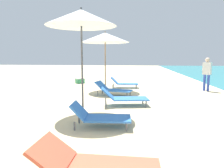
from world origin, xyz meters
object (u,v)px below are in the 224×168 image
at_px(lounger_second_inland, 99,116).
at_px(lounger_farthest_shoreside, 124,83).
at_px(lounger_nearest_shoreside, 95,165).
at_px(umbrella_farthest, 105,38).
at_px(lounger_farthest_inland, 113,89).
at_px(cooler_box, 80,81).
at_px(person_walking_near, 207,71).
at_px(lounger_second_shoreside, 124,97).
at_px(umbrella_second, 81,18).

bearing_deg(lounger_second_inland, lounger_farthest_shoreside, 84.20).
height_order(lounger_nearest_shoreside, umbrella_farthest, umbrella_farthest).
bearing_deg(lounger_farthest_inland, cooler_box, 135.88).
height_order(lounger_farthest_inland, person_walking_near, person_walking_near).
bearing_deg(lounger_second_shoreside, lounger_second_inland, -109.93).
height_order(lounger_second_shoreside, lounger_farthest_shoreside, lounger_second_shoreside).
bearing_deg(lounger_nearest_shoreside, lounger_farthest_inland, 94.65).
distance_m(lounger_second_shoreside, cooler_box, 6.22).
bearing_deg(cooler_box, umbrella_second, -73.39).
relative_size(lounger_farthest_shoreside, cooler_box, 2.41).
bearing_deg(lounger_farthest_shoreside, lounger_second_shoreside, -89.33).
bearing_deg(umbrella_second, lounger_farthest_shoreside, 80.59).
bearing_deg(person_walking_near, lounger_farthest_shoreside, -64.01).
bearing_deg(cooler_box, lounger_second_shoreside, -61.15).
xyz_separation_m(umbrella_second, lounger_second_shoreside, (1.07, 1.02, -2.30)).
xyz_separation_m(umbrella_second, lounger_farthest_shoreside, (0.82, 4.92, -2.32)).
bearing_deg(lounger_second_shoreside, umbrella_second, -145.83).
bearing_deg(person_walking_near, lounger_nearest_shoreside, 7.79).
bearing_deg(umbrella_second, umbrella_farthest, 89.82).
relative_size(lounger_nearest_shoreside, umbrella_farthest, 0.56).
xyz_separation_m(lounger_farthest_shoreside, person_walking_near, (3.86, -0.52, 0.67)).
distance_m(lounger_nearest_shoreside, cooler_box, 10.06).
xyz_separation_m(lounger_second_shoreside, lounger_second_inland, (-0.39, -2.13, -0.02)).
height_order(lounger_nearest_shoreside, lounger_second_shoreside, lounger_second_shoreside).
relative_size(umbrella_second, lounger_second_shoreside, 1.82).
bearing_deg(lounger_second_inland, person_walking_near, 49.56).
bearing_deg(umbrella_second, lounger_second_inland, -58.52).
relative_size(lounger_second_shoreside, cooler_box, 2.65).
xyz_separation_m(umbrella_farthest, cooler_box, (-1.94, 2.48, -2.28)).
bearing_deg(umbrella_second, cooler_box, 106.61).
relative_size(lounger_second_inland, lounger_farthest_inland, 0.86).
distance_m(umbrella_farthest, lounger_farthest_shoreside, 2.51).
relative_size(umbrella_second, lounger_farthest_inland, 1.83).
relative_size(lounger_farthest_shoreside, person_walking_near, 0.93).
distance_m(lounger_nearest_shoreside, umbrella_farthest, 7.53).
xyz_separation_m(lounger_second_shoreside, lounger_farthest_shoreside, (-0.25, 3.90, -0.02)).
height_order(umbrella_farthest, cooler_box, umbrella_farthest).
distance_m(umbrella_second, lounger_second_shoreside, 2.73).
distance_m(person_walking_near, cooler_box, 6.96).
xyz_separation_m(lounger_farthest_shoreside, cooler_box, (-2.74, 1.54, -0.09)).
distance_m(lounger_second_inland, lounger_farthest_shoreside, 6.03).
bearing_deg(umbrella_farthest, person_walking_near, 5.15).
bearing_deg(lounger_nearest_shoreside, lounger_farthest_shoreside, 91.24).
relative_size(umbrella_farthest, lounger_farthest_inland, 1.75).
xyz_separation_m(lounger_second_shoreside, lounger_farthest_inland, (-0.55, 1.71, -0.01)).
relative_size(lounger_farthest_inland, person_walking_near, 1.02).
height_order(lounger_farthest_shoreside, cooler_box, lounger_farthest_shoreside).
bearing_deg(lounger_nearest_shoreside, umbrella_farthest, 97.81).
height_order(lounger_second_inland, umbrella_farthest, umbrella_farthest).
bearing_deg(person_walking_near, cooler_box, -73.68).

